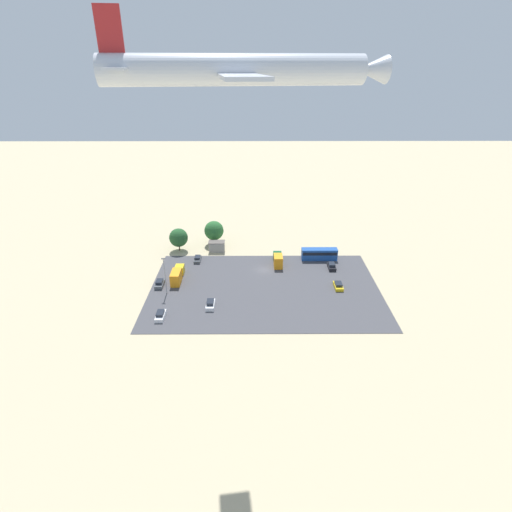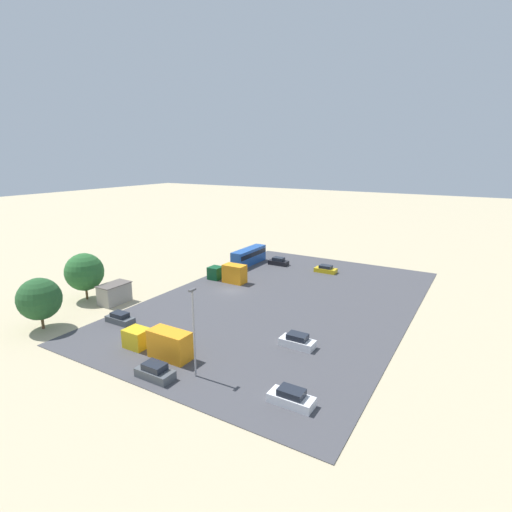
% 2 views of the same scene
% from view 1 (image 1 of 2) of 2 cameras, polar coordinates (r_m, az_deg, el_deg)
% --- Properties ---
extents(ground_plane, '(400.00, 400.00, 0.00)m').
position_cam_1_polar(ground_plane, '(109.90, 1.13, -2.00)').
color(ground_plane, tan).
extents(parking_lot_surface, '(57.47, 37.62, 0.08)m').
position_cam_1_polar(parking_lot_surface, '(101.11, 1.26, -4.64)').
color(parking_lot_surface, '#424247').
rests_on(parking_lot_surface, ground).
extents(shed_building, '(4.86, 2.95, 3.12)m').
position_cam_1_polar(shed_building, '(120.74, -5.62, 1.39)').
color(shed_building, '#9E998E').
rests_on(shed_building, ground).
extents(bus, '(10.20, 2.50, 3.32)m').
position_cam_1_polar(bus, '(116.21, 9.03, 0.32)').
color(bus, '#1E4C9E').
rests_on(bus, ground).
extents(parked_car_0, '(1.79, 4.13, 1.48)m').
position_cam_1_polar(parked_car_0, '(115.53, -8.34, -0.43)').
color(parked_car_0, '#4C5156').
rests_on(parked_car_0, ground).
extents(parked_car_1, '(1.83, 4.30, 1.55)m').
position_cam_1_polar(parked_car_1, '(92.30, -13.49, -8.23)').
color(parked_car_1, silver).
rests_on(parked_car_1, ground).
extents(parked_car_2, '(1.92, 4.15, 1.65)m').
position_cam_1_polar(parked_car_2, '(104.58, -13.59, -3.87)').
color(parked_car_2, '#4C5156').
rests_on(parked_car_2, ground).
extents(parked_car_3, '(1.96, 4.10, 1.60)m').
position_cam_1_polar(parked_car_3, '(112.14, 10.75, -1.45)').
color(parked_car_3, black).
rests_on(parked_car_3, ground).
extents(parked_car_4, '(1.89, 4.24, 1.63)m').
position_cam_1_polar(parked_car_4, '(94.09, -6.53, -6.86)').
color(parked_car_4, silver).
rests_on(parked_car_4, ground).
extents(parked_car_5, '(2.00, 4.24, 1.43)m').
position_cam_1_polar(parked_car_5, '(103.09, 11.67, -4.18)').
color(parked_car_5, gold).
rests_on(parked_car_5, ground).
extents(parked_truck_0, '(2.31, 9.12, 3.26)m').
position_cam_1_polar(parked_truck_0, '(105.96, -11.20, -2.70)').
color(parked_truck_0, gold).
rests_on(parked_truck_0, ground).
extents(parked_truck_1, '(2.37, 7.39, 3.30)m').
position_cam_1_polar(parked_truck_1, '(112.06, 3.15, -0.54)').
color(parked_truck_1, '#0C4723').
rests_on(parked_truck_1, ground).
extents(tree_near_shed, '(5.96, 5.96, 7.54)m').
position_cam_1_polar(tree_near_shed, '(124.43, -6.02, 3.63)').
color(tree_near_shed, brown).
rests_on(tree_near_shed, ground).
extents(tree_apron_mid, '(5.57, 5.57, 6.96)m').
position_cam_1_polar(tree_apron_mid, '(121.84, -11.01, 2.59)').
color(tree_apron_mid, brown).
rests_on(tree_apron_mid, ground).
extents(light_pole_lot_centre, '(0.90, 0.28, 9.55)m').
position_cam_1_polar(light_pole_lot_centre, '(99.03, -12.89, -2.57)').
color(light_pole_lot_centre, gray).
rests_on(light_pole_lot_centre, ground).
extents(airplane, '(31.57, 26.09, 7.55)m').
position_cam_1_polar(airplane, '(47.61, -1.48, 25.03)').
color(airplane, silver).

